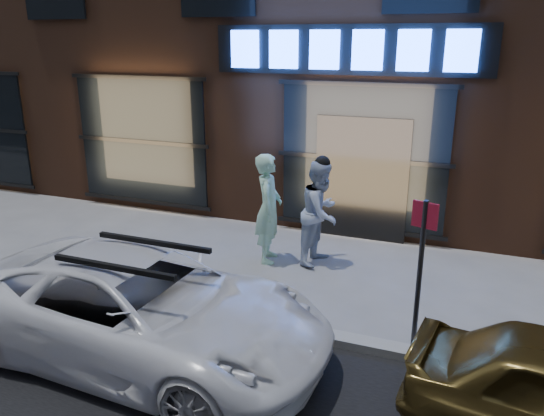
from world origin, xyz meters
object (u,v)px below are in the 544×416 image
(white_suv, at_px, (139,308))
(man_cap, at_px, (321,212))
(man_bowtie, at_px, (269,208))
(sign_post, at_px, (421,263))

(white_suv, bearing_deg, man_cap, -16.21)
(man_bowtie, distance_m, white_suv, 3.42)
(man_bowtie, xyz_separation_m, man_cap, (0.88, 0.26, -0.05))
(man_bowtie, height_order, sign_post, sign_post)
(man_bowtie, bearing_deg, white_suv, 159.93)
(man_cap, height_order, white_suv, man_cap)
(man_cap, xyz_separation_m, sign_post, (1.91, -2.30, 0.29))
(white_suv, relative_size, sign_post, 2.39)
(white_suv, distance_m, sign_post, 3.46)
(man_bowtie, height_order, man_cap, man_bowtie)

